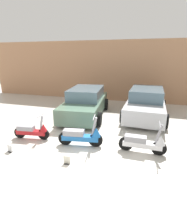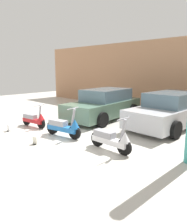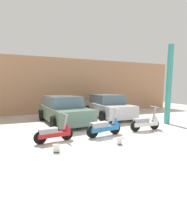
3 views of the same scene
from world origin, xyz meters
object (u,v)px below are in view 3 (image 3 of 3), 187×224
(placard_near_right_scooter, at_px, (119,141))
(placard_near_left_scooter, at_px, (56,149))
(car_rear_center, at_px, (107,106))
(scooter_front_right, at_px, (106,126))
(car_rear_left, at_px, (64,110))
(scooter_front_left, at_px, (56,132))
(support_column_side, at_px, (169,85))
(scooter_front_center, at_px, (147,122))

(placard_near_right_scooter, bearing_deg, placard_near_left_scooter, 177.42)
(car_rear_center, height_order, placard_near_right_scooter, car_rear_center)
(car_rear_center, xyz_separation_m, placard_near_left_scooter, (-4.25, -5.03, -0.58))
(scooter_front_right, relative_size, car_rear_center, 0.36)
(car_rear_left, xyz_separation_m, placard_near_right_scooter, (0.89, -4.40, -0.58))
(scooter_front_left, relative_size, car_rear_center, 0.32)
(scooter_front_left, height_order, placard_near_left_scooter, scooter_front_left)
(placard_near_left_scooter, xyz_separation_m, support_column_side, (6.25, 1.96, 1.92))
(scooter_front_left, height_order, placard_near_right_scooter, scooter_front_left)
(car_rear_center, relative_size, placard_near_right_scooter, 16.76)
(scooter_front_left, bearing_deg, scooter_front_right, -6.98)
(scooter_front_center, xyz_separation_m, support_column_side, (1.98, 0.78, 1.66))
(scooter_front_right, relative_size, placard_near_right_scooter, 6.06)
(scooter_front_left, height_order, scooter_front_right, scooter_front_right)
(scooter_front_center, distance_m, car_rear_center, 3.86)
(scooter_front_center, distance_m, support_column_side, 2.70)
(scooter_front_left, height_order, car_rear_center, car_rear_center)
(car_rear_left, relative_size, support_column_side, 1.09)
(car_rear_left, distance_m, car_rear_center, 3.13)
(car_rear_left, bearing_deg, placard_near_right_scooter, 6.00)
(car_rear_center, distance_m, placard_near_right_scooter, 5.59)
(scooter_front_center, height_order, placard_near_left_scooter, scooter_front_center)
(scooter_front_center, distance_m, placard_near_right_scooter, 2.53)
(scooter_front_left, height_order, car_rear_left, car_rear_left)
(car_rear_left, height_order, placard_near_left_scooter, car_rear_left)
(scooter_front_right, xyz_separation_m, car_rear_center, (2.09, 3.95, 0.31))
(car_rear_left, bearing_deg, car_rear_center, 97.89)
(scooter_front_right, distance_m, scooter_front_center, 2.10)
(scooter_front_right, bearing_deg, placard_near_right_scooter, -102.22)
(scooter_front_left, bearing_deg, car_rear_center, 36.77)
(support_column_side, bearing_deg, car_rear_center, 123.09)
(scooter_front_right, bearing_deg, placard_near_left_scooter, -162.66)
(car_rear_left, bearing_deg, scooter_front_left, -23.07)
(placard_near_right_scooter, relative_size, support_column_side, 0.06)
(scooter_front_left, distance_m, scooter_front_center, 4.09)
(car_rear_left, bearing_deg, placard_near_left_scooter, -21.17)
(car_rear_center, bearing_deg, scooter_front_left, -43.44)
(placard_near_left_scooter, height_order, placard_near_right_scooter, same)
(car_rear_left, distance_m, placard_near_right_scooter, 4.52)
(placard_near_left_scooter, bearing_deg, scooter_front_left, 80.35)
(scooter_front_right, xyz_separation_m, placard_near_left_scooter, (-2.17, -1.07, -0.28))
(scooter_front_right, height_order, car_rear_left, car_rear_left)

